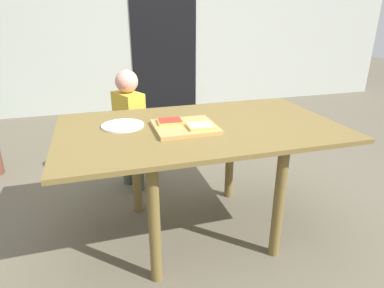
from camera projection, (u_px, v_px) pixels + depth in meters
name	position (u px, v px, depth m)	size (l,w,h in m)	color
ground_plane	(199.00, 229.00, 2.10)	(16.00, 16.00, 0.00)	#615A49
house_wall_back	(129.00, 9.00, 4.34)	(8.00, 0.20, 2.64)	#ADB2A8
house_door	(164.00, 35.00, 4.48)	(0.90, 0.02, 2.00)	black
dining_table	(200.00, 140.00, 1.87)	(1.55, 0.90, 0.69)	brown
cutting_board	(185.00, 127.00, 1.79)	(0.33, 0.31, 0.02)	tan
pizza_slice_far_left	(170.00, 121.00, 1.83)	(0.15, 0.12, 0.02)	#DBAB53
pizza_slice_near_right	(200.00, 126.00, 1.75)	(0.14, 0.11, 0.02)	#DBAB53
plate_white_left	(123.00, 125.00, 1.83)	(0.23, 0.23, 0.01)	white
child_left	(130.00, 124.00, 2.44)	(0.23, 0.28, 0.91)	#484D40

